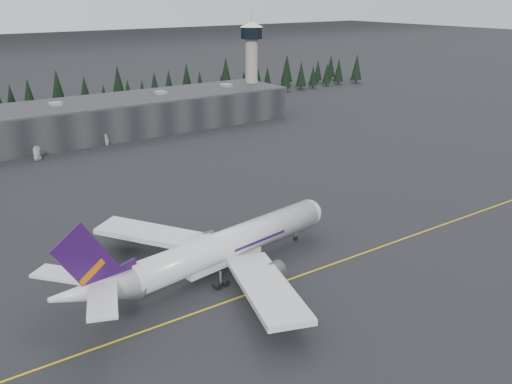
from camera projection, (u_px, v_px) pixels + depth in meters
ground at (316, 264)px, 110.30m from camera, size 1400.00×1400.00×0.00m
taxiline at (323, 267)px, 108.77m from camera, size 400.00×0.40×0.02m
terminal at (86, 120)px, 204.06m from camera, size 160.00×30.00×12.60m
control_tower at (252, 57)px, 241.83m from camera, size 10.00×10.00×37.70m
treeline at (53, 101)px, 232.03m from camera, size 360.00×20.00×15.00m
jet_main at (210, 252)px, 103.63m from camera, size 60.80×55.75×17.95m
gse_vehicle_a at (37, 158)px, 177.48m from camera, size 3.60×5.10×1.29m
gse_vehicle_b at (107, 143)px, 194.92m from camera, size 3.87×1.60×1.31m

